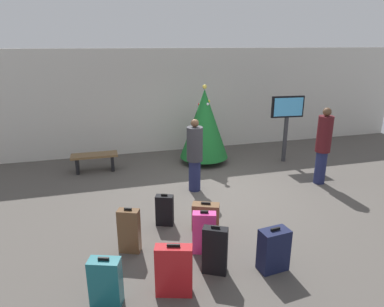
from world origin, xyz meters
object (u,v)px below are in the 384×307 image
at_px(suitcase_1, 106,282).
at_px(suitcase_6, 204,233).
at_px(holiday_tree, 204,124).
at_px(waiting_bench, 95,159).
at_px(flight_info_kiosk, 287,116).
at_px(suitcase_2, 206,217).
at_px(traveller_1, 195,154).
at_px(suitcase_5, 215,251).
at_px(traveller_0, 323,144).
at_px(suitcase_4, 165,210).
at_px(suitcase_7, 174,271).
at_px(suitcase_0, 274,250).
at_px(suitcase_3, 129,231).

height_order(suitcase_1, suitcase_6, suitcase_6).
height_order(holiday_tree, waiting_bench, holiday_tree).
bearing_deg(flight_info_kiosk, suitcase_2, -137.66).
xyz_separation_m(traveller_1, suitcase_5, (-0.55, -3.01, -0.52)).
bearing_deg(holiday_tree, traveller_0, -44.62).
relative_size(flight_info_kiosk, suitcase_5, 2.41).
relative_size(traveller_1, suitcase_1, 2.39).
relative_size(suitcase_4, suitcase_6, 0.84).
height_order(traveller_1, suitcase_7, traveller_1).
distance_m(waiting_bench, suitcase_1, 5.18).
bearing_deg(traveller_0, waiting_bench, 156.30).
relative_size(flight_info_kiosk, suitcase_7, 2.43).
height_order(waiting_bench, suitcase_1, suitcase_1).
relative_size(holiday_tree, suitcase_7, 2.84).
xyz_separation_m(suitcase_2, suitcase_5, (-0.25, -1.23, 0.12)).
bearing_deg(suitcase_4, traveller_0, 13.63).
relative_size(holiday_tree, suitcase_2, 4.04).
bearing_deg(suitcase_6, suitcase_1, -153.67).
bearing_deg(holiday_tree, flight_info_kiosk, -13.03).
bearing_deg(traveller_0, suitcase_6, -150.56).
relative_size(holiday_tree, suitcase_1, 3.13).
xyz_separation_m(suitcase_0, suitcase_7, (-1.57, -0.13, 0.04)).
distance_m(traveller_0, traveller_1, 3.12).
bearing_deg(waiting_bench, suitcase_2, -62.40).
xyz_separation_m(holiday_tree, suitcase_6, (-1.35, -4.30, -0.78)).
relative_size(waiting_bench, suitcase_1, 1.70).
relative_size(flight_info_kiosk, suitcase_3, 2.40).
height_order(suitcase_0, suitcase_7, suitcase_7).
xyz_separation_m(suitcase_0, suitcase_4, (-1.32, 1.78, -0.04)).
xyz_separation_m(traveller_0, suitcase_4, (-4.08, -0.99, -0.70)).
height_order(flight_info_kiosk, traveller_1, flight_info_kiosk).
height_order(holiday_tree, suitcase_6, holiday_tree).
xyz_separation_m(traveller_1, suitcase_1, (-2.14, -3.25, -0.56)).
bearing_deg(suitcase_5, suitcase_1, -171.57).
distance_m(holiday_tree, flight_info_kiosk, 2.35).
distance_m(traveller_0, suitcase_3, 5.13).
bearing_deg(traveller_1, traveller_0, -7.58).
xyz_separation_m(traveller_0, suitcase_0, (-2.76, -2.76, -0.66)).
bearing_deg(waiting_bench, suitcase_0, -63.31).
bearing_deg(suitcase_6, suitcase_0, -39.29).
relative_size(suitcase_1, suitcase_6, 0.94).
relative_size(waiting_bench, suitcase_5, 1.53).
xyz_separation_m(flight_info_kiosk, suitcase_6, (-3.64, -3.77, -0.99)).
distance_m(traveller_0, suitcase_1, 5.98).
bearing_deg(suitcase_5, waiting_bench, 108.82).
relative_size(flight_info_kiosk, traveller_0, 1.01).
bearing_deg(suitcase_4, holiday_tree, 60.93).
height_order(flight_info_kiosk, suitcase_2, flight_info_kiosk).
bearing_deg(suitcase_3, flight_info_kiosk, 35.42).
bearing_deg(suitcase_5, suitcase_7, -157.08).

